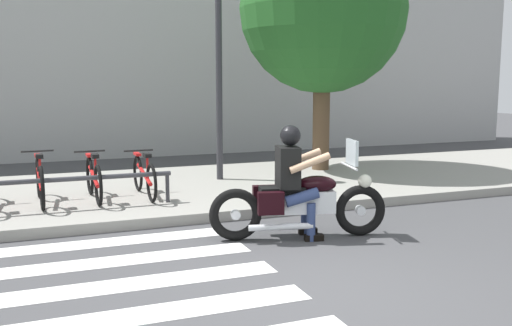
{
  "coord_description": "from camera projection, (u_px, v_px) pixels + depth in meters",
  "views": [
    {
      "loc": [
        -2.42,
        -4.75,
        2.02
      ],
      "look_at": [
        0.41,
        2.54,
        0.88
      ],
      "focal_mm": 40.33,
      "sensor_mm": 36.0,
      "label": 1
    }
  ],
  "objects": [
    {
      "name": "bike_rack",
      "position": [
        69.0,
        182.0,
        8.25
      ],
      "size": [
        2.95,
        0.07,
        0.49
      ],
      "color": "#333338",
      "rests_on": "sidewalk"
    },
    {
      "name": "crosswalk_stripe_3",
      "position": [
        142.0,
        283.0,
        5.74
      ],
      "size": [
        2.8,
        0.4,
        0.01
      ],
      "primitive_type": "cube",
      "color": "white",
      "rests_on": "ground"
    },
    {
      "name": "street_lamp",
      "position": [
        219.0,
        62.0,
        10.54
      ],
      "size": [
        0.28,
        0.28,
        3.79
      ],
      "color": "#2D2D33",
      "rests_on": "ground"
    },
    {
      "name": "motorcycle",
      "position": [
        300.0,
        202.0,
        7.32
      ],
      "size": [
        2.27,
        0.85,
        1.26
      ],
      "color": "black",
      "rests_on": "ground"
    },
    {
      "name": "bicycle_3",
      "position": [
        144.0,
        176.0,
        9.19
      ],
      "size": [
        0.48,
        1.61,
        0.73
      ],
      "color": "black",
      "rests_on": "sidewalk"
    },
    {
      "name": "crosswalk_stripe_4",
      "position": [
        129.0,
        259.0,
        6.48
      ],
      "size": [
        2.8,
        0.4,
        0.01
      ],
      "primitive_type": "cube",
      "color": "white",
      "rests_on": "ground"
    },
    {
      "name": "rider",
      "position": [
        294.0,
        174.0,
        7.25
      ],
      "size": [
        0.71,
        0.63,
        1.45
      ],
      "color": "black",
      "rests_on": "ground"
    },
    {
      "name": "bicycle_1",
      "position": [
        40.0,
        181.0,
        8.62
      ],
      "size": [
        0.48,
        1.64,
        0.79
      ],
      "color": "black",
      "rests_on": "sidewalk"
    },
    {
      "name": "tree_near_rack",
      "position": [
        323.0,
        10.0,
        11.6
      ],
      "size": [
        3.39,
        3.39,
        5.12
      ],
      "color": "brown",
      "rests_on": "ground"
    },
    {
      "name": "building_backdrop",
      "position": [
        127.0,
        22.0,
        14.97
      ],
      "size": [
        24.0,
        1.2,
        6.99
      ],
      "primitive_type": "cube",
      "color": "#A9A9A9",
      "rests_on": "ground"
    },
    {
      "name": "ground_plane",
      "position": [
        312.0,
        290.0,
        5.54
      ],
      "size": [
        48.0,
        48.0,
        0.0
      ],
      "primitive_type": "plane",
      "color": "#424244"
    },
    {
      "name": "crosswalk_stripe_2",
      "position": [
        158.0,
        313.0,
        5.0
      ],
      "size": [
        2.8,
        0.4,
        0.01
      ],
      "primitive_type": "cube",
      "color": "white",
      "rests_on": "ground"
    },
    {
      "name": "bicycle_2",
      "position": [
        94.0,
        178.0,
        8.91
      ],
      "size": [
        0.48,
        1.58,
        0.75
      ],
      "color": "black",
      "rests_on": "sidewalk"
    },
    {
      "name": "sidewalk",
      "position": [
        183.0,
        190.0,
        10.21
      ],
      "size": [
        24.0,
        4.4,
        0.15
      ],
      "primitive_type": "cube",
      "color": "gray",
      "rests_on": "ground"
    },
    {
      "name": "crosswalk_stripe_5",
      "position": [
        119.0,
        241.0,
        7.22
      ],
      "size": [
        2.8,
        0.4,
        0.01
      ],
      "primitive_type": "cube",
      "color": "white",
      "rests_on": "ground"
    }
  ]
}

